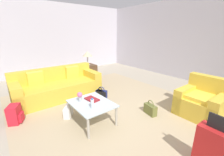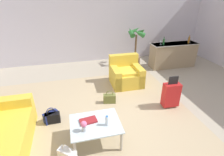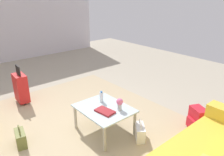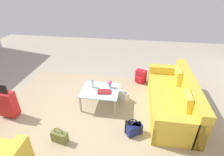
% 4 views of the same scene
% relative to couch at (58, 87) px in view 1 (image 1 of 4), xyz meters
% --- Properties ---
extents(ground_plane, '(12.00, 12.00, 0.00)m').
position_rel_couch_xyz_m(ground_plane, '(2.20, 0.60, -0.30)').
color(ground_plane, '#A89E89').
extents(wall_back, '(10.24, 0.12, 3.10)m').
position_rel_couch_xyz_m(wall_back, '(2.20, 4.66, 1.25)').
color(wall_back, silver).
rests_on(wall_back, ground).
extents(wall_left, '(0.12, 8.00, 3.10)m').
position_rel_couch_xyz_m(wall_left, '(-2.86, 0.60, 1.25)').
color(wall_left, silver).
rests_on(wall_left, ground).
extents(area_rug, '(5.20, 4.40, 0.01)m').
position_rel_couch_xyz_m(area_rug, '(1.60, 0.80, -0.29)').
color(area_rug, tan).
rests_on(area_rug, ground).
extents(couch, '(0.97, 2.37, 0.85)m').
position_rel_couch_xyz_m(couch, '(0.00, 0.00, 0.00)').
color(couch, gold).
rests_on(couch, ground).
extents(armchair, '(0.93, 0.87, 0.89)m').
position_rel_couch_xyz_m(armchair, '(3.10, 2.27, 0.00)').
color(armchair, gold).
rests_on(armchair, ground).
extents(coffee_table, '(0.92, 0.75, 0.46)m').
position_rel_couch_xyz_m(coffee_table, '(1.80, 0.10, 0.10)').
color(coffee_table, silver).
rests_on(coffee_table, ground).
extents(water_bottle, '(0.06, 0.06, 0.20)m').
position_rel_couch_xyz_m(water_bottle, '(2.00, -0.00, 0.25)').
color(water_bottle, silver).
rests_on(water_bottle, coffee_table).
extents(coffee_table_book, '(0.34, 0.23, 0.03)m').
position_rel_couch_xyz_m(coffee_table_book, '(1.68, 0.18, 0.17)').
color(coffee_table_book, maroon).
rests_on(coffee_table_book, coffee_table).
extents(flower_vase, '(0.11, 0.11, 0.21)m').
position_rel_couch_xyz_m(flower_vase, '(1.58, -0.05, 0.28)').
color(flower_vase, '#B2B7BC').
rests_on(flower_vase, coffee_table).
extents(side_table, '(0.56, 0.56, 0.58)m').
position_rel_couch_xyz_m(side_table, '(-1.00, 1.60, -0.01)').
color(side_table, '#513823').
rests_on(side_table, ground).
extents(table_lamp, '(0.40, 0.40, 0.54)m').
position_rel_couch_xyz_m(table_lamp, '(-1.00, 1.60, 0.72)').
color(table_lamp, '#ADA899').
rests_on(table_lamp, side_table).
extents(suitcase_red, '(0.41, 0.24, 0.85)m').
position_rel_couch_xyz_m(suitcase_red, '(3.80, 0.80, 0.06)').
color(suitcase_red, red).
rests_on(suitcase_red, ground).
extents(handbag_black, '(0.32, 0.14, 0.36)m').
position_rel_couch_xyz_m(handbag_black, '(0.95, 0.88, -0.17)').
color(handbag_black, black).
rests_on(handbag_black, ground).
extents(handbag_white, '(0.34, 0.31, 0.36)m').
position_rel_couch_xyz_m(handbag_white, '(1.25, -0.21, -0.17)').
color(handbag_white, white).
rests_on(handbag_white, ground).
extents(handbag_navy, '(0.35, 0.29, 0.36)m').
position_rel_couch_xyz_m(handbag_navy, '(0.91, 0.94, -0.17)').
color(handbag_navy, navy).
rests_on(handbag_navy, ground).
extents(handbag_olive, '(0.34, 0.20, 0.36)m').
position_rel_couch_xyz_m(handbag_olive, '(2.36, 1.34, -0.17)').
color(handbag_olive, olive).
rests_on(handbag_olive, ground).
extents(backpack_red, '(0.36, 0.34, 0.40)m').
position_rel_couch_xyz_m(backpack_red, '(0.80, -1.19, -0.11)').
color(backpack_red, red).
rests_on(backpack_red, ground).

